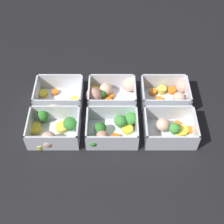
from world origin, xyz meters
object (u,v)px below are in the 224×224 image
container_far_center (108,94)px  container_far_left (58,99)px  container_near_center (112,129)px  container_near_right (170,129)px  container_near_left (53,130)px  container_far_right (170,95)px

container_far_center → container_far_left: bearing=-173.0°
container_near_center → container_far_center: same height
container_near_center → container_far_center: 0.14m
container_near_right → container_far_left: same height
container_near_right → container_far_center: 0.23m
container_near_right → container_near_center: bearing=-179.0°
container_near_left → container_near_right: bearing=0.9°
container_near_center → container_far_left: (-0.17, 0.12, -0.00)m
container_near_center → container_far_left: size_ratio=0.97×
container_far_center → container_near_right: bearing=-37.1°
container_near_right → container_far_center: bearing=142.9°
container_near_center → container_near_right: bearing=1.0°
container_near_left → container_far_center: (0.16, 0.14, -0.00)m
container_far_left → container_far_right: bearing=2.7°
container_near_right → container_near_left: bearing=-179.1°
container_near_left → container_far_center: 0.21m
container_near_right → container_far_center: same height
container_near_right → container_far_left: (-0.34, 0.12, -0.00)m
container_far_left → container_far_center: same height
container_near_right → container_far_left: size_ratio=0.99×
container_near_right → container_far_center: size_ratio=0.85×
container_near_left → container_near_center: bearing=0.8°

